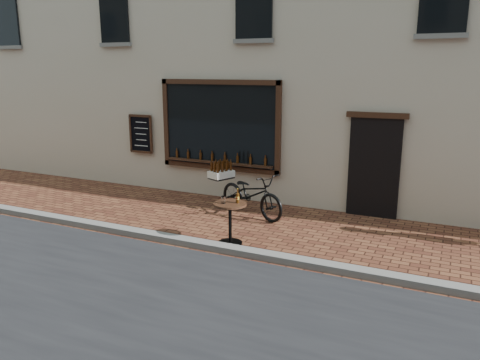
% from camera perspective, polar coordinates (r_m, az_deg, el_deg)
% --- Properties ---
extents(ground, '(90.00, 90.00, 0.00)m').
position_cam_1_polar(ground, '(8.35, -1.66, -9.31)').
color(ground, '#4D2518').
rests_on(ground, ground).
extents(kerb, '(90.00, 0.25, 0.12)m').
position_cam_1_polar(kerb, '(8.50, -1.05, -8.47)').
color(kerb, slate).
rests_on(kerb, ground).
extents(shop_building, '(28.00, 6.20, 10.00)m').
position_cam_1_polar(shop_building, '(13.93, 11.05, 20.51)').
color(shop_building, beige).
rests_on(shop_building, ground).
extents(cargo_bicycle, '(2.26, 1.42, 1.07)m').
position_cam_1_polar(cargo_bicycle, '(10.46, 1.27, -1.62)').
color(cargo_bicycle, black).
rests_on(cargo_bicycle, ground).
extents(bistro_table, '(0.62, 0.62, 1.07)m').
position_cam_1_polar(bistro_table, '(8.74, -1.20, -4.26)').
color(bistro_table, black).
rests_on(bistro_table, ground).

